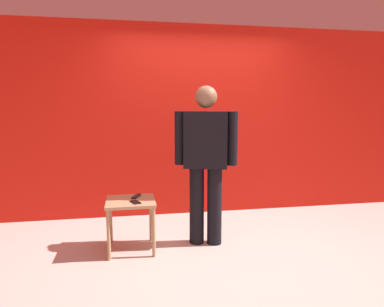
{
  "coord_description": "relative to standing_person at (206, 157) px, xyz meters",
  "views": [
    {
      "loc": [
        -1.0,
        -3.32,
        1.49
      ],
      "look_at": [
        -0.29,
        0.55,
        0.97
      ],
      "focal_mm": 32.8,
      "sensor_mm": 36.0,
      "label": 1
    }
  ],
  "objects": [
    {
      "name": "ground_plane",
      "position": [
        0.18,
        -0.32,
        -0.96
      ],
      "size": [
        12.0,
        12.0,
        0.0
      ],
      "primitive_type": "plane",
      "color": "#B7B2A8"
    },
    {
      "name": "back_wall_red",
      "position": [
        0.18,
        1.19,
        0.34
      ],
      "size": [
        6.13,
        0.12,
        2.6
      ],
      "primitive_type": "cube",
      "color": "red",
      "rests_on": "ground_plane"
    },
    {
      "name": "standing_person",
      "position": [
        0.0,
        0.0,
        0.0
      ],
      "size": [
        0.68,
        0.35,
        1.72
      ],
      "color": "black",
      "rests_on": "ground_plane"
    },
    {
      "name": "side_table",
      "position": [
        -0.81,
        -0.04,
        -0.51
      ],
      "size": [
        0.5,
        0.5,
        0.54
      ],
      "color": "tan",
      "rests_on": "ground_plane"
    },
    {
      "name": "cell_phone",
      "position": [
        -0.76,
        -0.15,
        -0.42
      ],
      "size": [
        0.12,
        0.16,
        0.01
      ],
      "primitive_type": "cube",
      "rotation": [
        0.0,
        0.0,
        0.36
      ],
      "color": "black",
      "rests_on": "side_table"
    },
    {
      "name": "tv_remote",
      "position": [
        -0.75,
        0.06,
        -0.41
      ],
      "size": [
        0.11,
        0.17,
        0.02
      ],
      "primitive_type": "cube",
      "rotation": [
        0.0,
        0.0,
        -0.43
      ],
      "color": "black",
      "rests_on": "side_table"
    }
  ]
}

